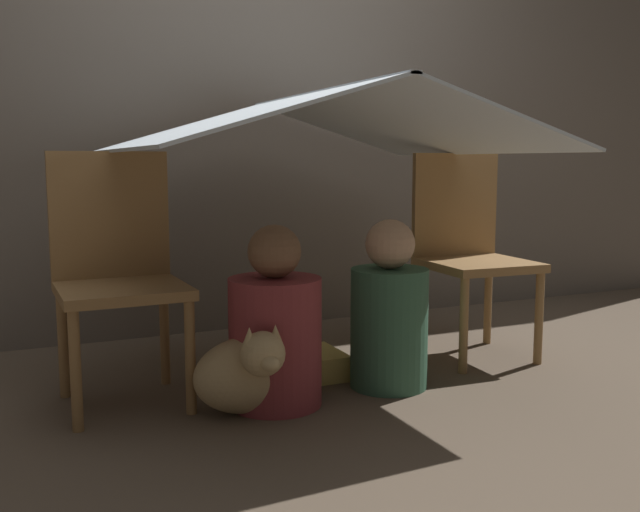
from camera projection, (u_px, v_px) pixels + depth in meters
name	position (u px, v px, depth m)	size (l,w,h in m)	color
ground_plane	(343.00, 394.00, 2.64)	(8.80, 8.80, 0.00)	brown
wall_back	(239.00, 82.00, 3.55)	(7.00, 0.05, 2.50)	#6B6056
chair_left	(117.00, 267.00, 2.53)	(0.43, 0.43, 0.89)	olive
chair_right	(468.00, 246.00, 3.15)	(0.45, 0.45, 0.89)	olive
sheet_canopy	(320.00, 121.00, 2.70)	(1.51, 1.36, 0.23)	silver
person_front	(275.00, 331.00, 2.50)	(0.33, 0.33, 0.64)	maroon
person_second	(389.00, 316.00, 2.70)	(0.29, 0.29, 0.64)	#38664C
dog	(251.00, 372.00, 2.41)	(0.39, 0.36, 0.33)	tan
floor_cushion	(300.00, 366.00, 2.83)	(0.33, 0.27, 0.10)	#E5CC66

